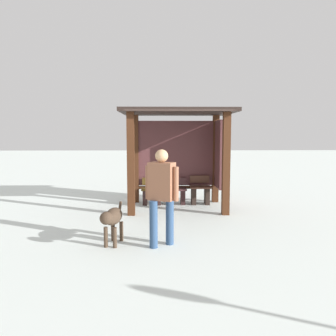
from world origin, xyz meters
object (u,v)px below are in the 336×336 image
object	(u,v)px
person_walking	(162,190)
dog	(112,218)
bench_center_inside	(176,194)
bench_right_inside	(200,193)
bench_left_inside	(152,194)
bus_shelter	(181,138)

from	to	relation	value
person_walking	dog	world-z (taller)	person_walking
bench_center_inside	bench_right_inside	size ratio (longest dim) A/B	0.93
bench_left_inside	person_walking	world-z (taller)	person_walking
bench_right_inside	dog	distance (m)	3.88
dog	bus_shelter	bearing A→B (deg)	65.97
person_walking	bus_shelter	bearing A→B (deg)	80.66
bus_shelter	bench_right_inside	xyz separation A→B (m)	(0.57, 0.26, -1.52)
bench_left_inside	bench_center_inside	world-z (taller)	bench_center_inside
bus_shelter	bench_right_inside	bearing A→B (deg)	24.47
bus_shelter	bench_center_inside	world-z (taller)	bus_shelter
bench_left_inside	bench_right_inside	size ratio (longest dim) A/B	0.93
bench_center_inside	person_walking	xyz separation A→B (m)	(-0.41, -3.42, 0.70)
bus_shelter	bench_center_inside	xyz separation A→B (m)	(-0.11, 0.26, -1.54)
bench_right_inside	person_walking	xyz separation A→B (m)	(-1.09, -3.42, 0.67)
bench_center_inside	bench_right_inside	world-z (taller)	bench_right_inside
bench_left_inside	bench_right_inside	distance (m)	1.35
bench_right_inside	person_walking	distance (m)	3.65
bench_right_inside	dog	size ratio (longest dim) A/B	0.85
bench_left_inside	person_walking	xyz separation A→B (m)	(0.26, -3.43, 0.71)
bus_shelter	bench_left_inside	world-z (taller)	bus_shelter
bench_right_inside	person_walking	world-z (taller)	person_walking
dog	bench_right_inside	bearing A→B (deg)	59.88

